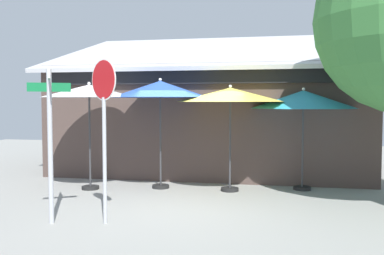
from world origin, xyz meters
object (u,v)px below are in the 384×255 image
(patio_umbrella_teal_far_right, at_px, (303,100))
(patio_umbrella_royal_blue_center, at_px, (160,90))
(street_sign_post, at_px, (50,131))
(patio_umbrella_ivory_left, at_px, (89,92))
(patio_umbrella_mustard_right, at_px, (230,95))
(stop_sign, at_px, (104,110))

(patio_umbrella_teal_far_right, bearing_deg, patio_umbrella_royal_blue_center, -172.16)
(street_sign_post, distance_m, patio_umbrella_teal_far_right, 6.18)
(patio_umbrella_ivory_left, bearing_deg, patio_umbrella_mustard_right, 7.68)
(patio_umbrella_mustard_right, bearing_deg, stop_sign, -119.82)
(stop_sign, xyz_separation_m, patio_umbrella_teal_far_right, (3.69, 3.85, 0.21))
(patio_umbrella_teal_far_right, bearing_deg, patio_umbrella_mustard_right, -163.96)
(patio_umbrella_ivory_left, bearing_deg, street_sign_post, -78.29)
(patio_umbrella_ivory_left, bearing_deg, stop_sign, -60.74)
(street_sign_post, bearing_deg, stop_sign, 9.93)
(street_sign_post, height_order, stop_sign, stop_sign)
(patio_umbrella_ivory_left, xyz_separation_m, patio_umbrella_teal_far_right, (5.29, 0.99, -0.20))
(street_sign_post, distance_m, patio_umbrella_royal_blue_center, 3.78)
(street_sign_post, bearing_deg, patio_umbrella_royal_blue_center, 72.81)
(stop_sign, height_order, patio_umbrella_mustard_right, stop_sign)
(patio_umbrella_ivory_left, relative_size, patio_umbrella_teal_far_right, 1.05)
(patio_umbrella_royal_blue_center, xyz_separation_m, patio_umbrella_teal_far_right, (3.57, 0.49, -0.26))
(street_sign_post, relative_size, patio_umbrella_mustard_right, 1.06)
(street_sign_post, bearing_deg, patio_umbrella_teal_far_right, 40.73)
(patio_umbrella_ivory_left, height_order, patio_umbrella_mustard_right, patio_umbrella_ivory_left)
(stop_sign, height_order, patio_umbrella_royal_blue_center, stop_sign)
(stop_sign, distance_m, patio_umbrella_ivory_left, 3.30)
(stop_sign, height_order, patio_umbrella_ivory_left, stop_sign)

